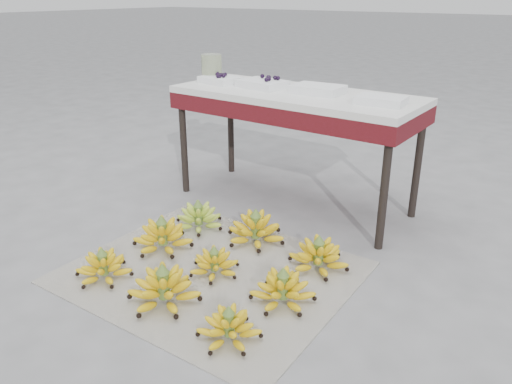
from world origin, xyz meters
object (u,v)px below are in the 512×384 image
Objects in this scene: bunch_front_right at (229,328)px; bunch_mid_center at (215,264)px; bunch_mid_left at (163,237)px; tray_far_left at (220,79)px; tray_left at (263,84)px; tray_far_right at (381,100)px; newspaper_mat at (211,272)px; bunch_back_center at (256,230)px; bunch_back_right at (318,257)px; tray_right at (318,89)px; bunch_front_left at (104,267)px; glass_jar at (212,67)px; bunch_front_center at (164,289)px; bunch_mid_right at (283,290)px; vendor_table at (295,105)px; bunch_back_left at (199,218)px.

bunch_mid_center is (-0.35, 0.33, -0.00)m from bunch_front_right.
tray_far_left is (-0.31, 0.86, 0.65)m from bunch_mid_left.
tray_left is 1.14× the size of tray_far_right.
tray_left is (-0.36, 0.93, 0.71)m from newspaper_mat.
tray_far_right is (0.40, 0.53, 0.64)m from bunch_back_center.
bunch_back_right is (0.39, 0.33, 0.06)m from newspaper_mat.
tray_right is 0.41m from tray_far_right.
tray_far_left reaches higher than newspaper_mat.
bunch_mid_center is 1.31m from tray_far_left.
bunch_front_left is 1.11× the size of tray_far_right.
bunch_front_right is 1.00× the size of bunch_back_right.
glass_jar is (-0.77, -0.02, 0.06)m from tray_right.
bunch_mid_right is at bearing 28.89° from bunch_front_center.
bunch_front_right is 1.08× the size of tray_left.
vendor_table is at bearing 72.11° from bunch_front_left.
newspaper_mat is at bearing -89.40° from tray_right.
bunch_mid_center is 0.49m from bunch_back_right.
tray_right is (0.00, 0.59, 0.65)m from bunch_back_center.
bunch_mid_center is 0.91× the size of tray_left.
bunch_front_left is (-0.37, -0.32, 0.06)m from newspaper_mat.
bunch_mid_right is 1.21m from vendor_table.
bunch_front_left is 0.90× the size of bunch_front_right.
bunch_back_center is (-0.01, 0.67, 0.00)m from bunch_front_center.
bunch_front_left is 0.94× the size of bunch_back_left.
newspaper_mat is 3.71× the size of bunch_back_center.
newspaper_mat is 0.51m from bunch_back_right.
vendor_table is 0.25m from tray_left.
bunch_back_center is 0.40m from bunch_back_right.
bunch_front_left is 1.49m from tray_right.
tray_left reaches higher than tray_far_left.
tray_right is at bearing 14.79° from vendor_table.
bunch_front_right is at bearing -68.02° from vendor_table.
glass_jar is at bearing 176.72° from tray_left.
bunch_mid_left is at bearing -110.29° from tray_right.
bunch_front_center is 1.29× the size of tray_far_left.
bunch_back_left is at bearing 116.78° from bunch_front_right.
bunch_mid_left is at bearing -89.65° from tray_left.
bunch_back_left is at bearing 149.41° from bunch_mid_center.
bunch_back_center is 0.93m from tray_far_right.
bunch_mid_left is 1.18m from tray_right.
vendor_table is (0.22, 0.90, 0.54)m from bunch_mid_left.
tray_right is at bearing 1.16° from glass_jar.
tray_far_left reaches higher than tray_right.
bunch_front_left is at bearing -121.66° from tray_far_right.
tray_right is (-0.01, 0.97, 0.71)m from newspaper_mat.
bunch_mid_center is 1.65× the size of glass_jar.
newspaper_mat is at bearing -113.46° from tray_far_right.
tray_right is (0.35, 0.64, 0.65)m from bunch_back_left.
glass_jar is (-0.11, 0.05, 0.06)m from tray_far_left.
glass_jar is at bearing 102.07° from bunch_mid_left.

